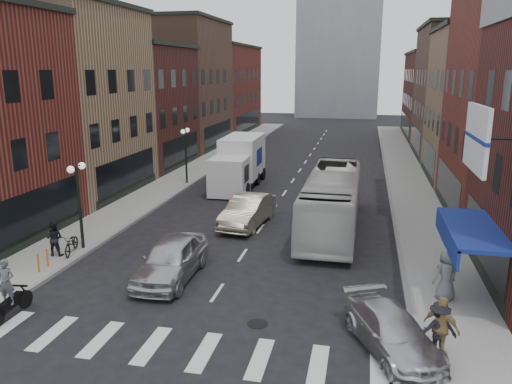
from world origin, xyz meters
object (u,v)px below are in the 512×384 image
at_px(bike_rack, 43,260).
at_px(curb_car, 392,332).
at_px(transit_bus, 332,201).
at_px(ped_right_a, 439,329).
at_px(box_truck, 239,163).
at_px(motorcycle_rider, 8,291).
at_px(streetlamp_near, 78,190).
at_px(streetlamp_far, 186,145).
at_px(sedan_left_far, 248,211).
at_px(ped_right_b, 441,327).
at_px(ped_right_c, 446,274).
at_px(ped_left_solo, 54,238).
at_px(billboard_sign, 479,140).
at_px(parked_bicycle, 72,243).
at_px(sedan_left_near, 171,259).

relative_size(bike_rack, curb_car, 0.19).
height_order(transit_bus, ped_right_a, transit_bus).
height_order(box_truck, motorcycle_rider, box_truck).
relative_size(streetlamp_near, box_truck, 0.50).
bearing_deg(streetlamp_far, bike_rack, -90.69).
bearing_deg(sedan_left_far, box_truck, 113.75).
relative_size(ped_right_a, ped_right_b, 0.90).
bearing_deg(ped_right_c, ped_left_solo, -32.97).
bearing_deg(streetlamp_near, sedan_left_far, 39.49).
distance_m(streetlamp_far, ped_right_a, 24.97).
distance_m(box_truck, sedan_left_far, 9.12).
height_order(streetlamp_near, ped_left_solo, streetlamp_near).
relative_size(motorcycle_rider, sedan_left_far, 0.43).
height_order(billboard_sign, parked_bicycle, billboard_sign).
xyz_separation_m(transit_bus, ped_left_solo, (-11.76, -6.92, -0.60)).
height_order(bike_rack, transit_bus, transit_bus).
bearing_deg(sedan_left_near, box_truck, 93.92).
xyz_separation_m(streetlamp_far, bike_rack, (-0.20, -16.70, -2.36)).
xyz_separation_m(sedan_left_near, parked_bicycle, (-5.31, 1.36, -0.22)).
height_order(motorcycle_rider, parked_bicycle, motorcycle_rider).
distance_m(sedan_left_near, ped_right_b, 10.52).
relative_size(parked_bicycle, ped_left_solo, 1.11).
bearing_deg(parked_bicycle, billboard_sign, -25.61).
height_order(parked_bicycle, ped_right_a, ped_right_a).
distance_m(motorcycle_rider, transit_bus, 15.73).
relative_size(billboard_sign, ped_right_b, 2.01).
bearing_deg(box_truck, curb_car, -65.35).
bearing_deg(curb_car, bike_rack, 142.64).
distance_m(billboard_sign, ped_left_solo, 17.61).
xyz_separation_m(motorcycle_rider, ped_right_a, (13.83, 0.45, -0.01)).
distance_m(bike_rack, transit_bus, 14.14).
height_order(box_truck, ped_right_c, box_truck).
bearing_deg(parked_bicycle, curb_car, -35.76).
bearing_deg(sedan_left_near, curb_car, -23.79).
xyz_separation_m(bike_rack, curb_car, (13.87, -3.02, 0.07)).
bearing_deg(transit_bus, billboard_sign, -61.71).
bearing_deg(sedan_left_near, ped_right_c, -0.41).
relative_size(curb_car, ped_right_b, 2.33).
bearing_deg(billboard_sign, transit_bus, 117.90).
relative_size(sedan_left_far, parked_bicycle, 2.81).
distance_m(billboard_sign, curb_car, 6.38).
height_order(bike_rack, sedan_left_far, sedan_left_far).
bearing_deg(transit_bus, sedan_left_far, -175.33).
distance_m(sedan_left_far, ped_right_b, 14.17).
height_order(curb_car, ped_right_b, ped_right_b).
xyz_separation_m(bike_rack, box_truck, (4.13, 16.81, 1.19)).
bearing_deg(ped_right_b, ped_left_solo, 17.15).
height_order(ped_right_b, ped_right_c, ped_right_c).
height_order(streetlamp_far, ped_right_b, streetlamp_far).
bearing_deg(streetlamp_far, motorcycle_rider, -86.91).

